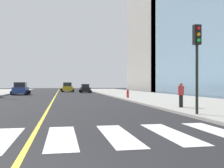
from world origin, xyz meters
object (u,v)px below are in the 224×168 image
Objects in this scene: traffic_light_near_corner at (197,51)px; pedestrian_waiting_east at (181,94)px; car_black_second at (85,89)px; car_blue_third at (21,89)px; fire_hydrant at (128,94)px; car_yellow_nearest at (67,87)px.

pedestrian_waiting_east is at bearing -103.77° from traffic_light_near_corner.
car_blue_third is at bearing 37.26° from car_black_second.
car_blue_third is at bearing 133.36° from fire_hydrant.
fire_hydrant is (-0.44, 12.67, -0.46)m from pedestrian_waiting_east.
car_blue_third reaches higher than pedestrian_waiting_east.
car_black_second reaches higher than fire_hydrant.
car_yellow_nearest is 29.50m from fire_hydrant.
car_blue_third is 19.69m from fire_hydrant.
car_black_second is 2.33× the size of pedestrian_waiting_east.
traffic_light_near_corner is (13.00, -30.89, 2.42)m from car_blue_third.
fire_hydrant is (0.52, 16.57, -2.75)m from traffic_light_near_corner.
car_black_second is at bearing 97.17° from fire_hydrant.
pedestrian_waiting_east reaches higher than fire_hydrant.
car_yellow_nearest reaches higher than pedestrian_waiting_east.
car_blue_third is at bearing 61.02° from car_yellow_nearest.
traffic_light_near_corner is (2.33, -39.20, 2.54)m from car_black_second.
pedestrian_waiting_east is (0.96, 3.91, -2.29)m from traffic_light_near_corner.
traffic_light_near_corner is at bearing 92.75° from car_black_second.
pedestrian_waiting_east is (3.28, -35.30, 0.26)m from car_black_second.
car_yellow_nearest is at bearing -82.94° from traffic_light_near_corner.
car_blue_third is at bearing -67.18° from traffic_light_near_corner.
car_yellow_nearest is 7.04m from car_black_second.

